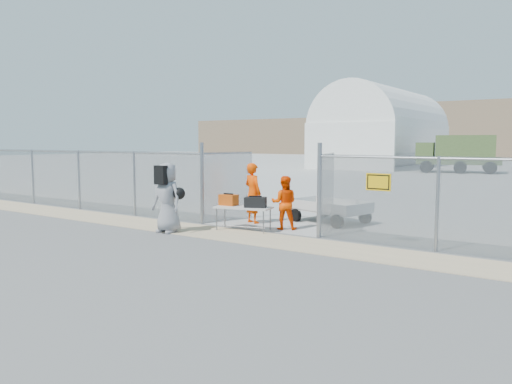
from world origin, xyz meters
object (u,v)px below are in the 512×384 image
Objects in this scene: folding_table at (243,219)px; utility_trailer at (330,211)px; security_worker_right at (284,203)px; visitor at (167,198)px; security_worker_left at (253,193)px.

folding_table is 3.00m from utility_trailer.
security_worker_right is 0.80× the size of visitor.
security_worker_left is 1.21× the size of security_worker_right.
security_worker_left is (-0.51, 1.22, 0.59)m from folding_table.
security_worker_right is (1.38, -0.42, -0.16)m from security_worker_left.
security_worker_left is 0.96× the size of visitor.
security_worker_right reaches higher than utility_trailer.
utility_trailer is (3.02, 4.05, -0.60)m from visitor.
security_worker_right is at bearing -179.03° from security_worker_left.
folding_table is at bearing 15.05° from security_worker_right.
utility_trailer is (1.43, 2.64, 0.03)m from folding_table.
visitor reaches higher than security_worker_left.
visitor is (-2.46, -2.21, 0.20)m from security_worker_right.
folding_table is at bearing -104.12° from utility_trailer.
security_worker_left reaches higher than utility_trailer.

